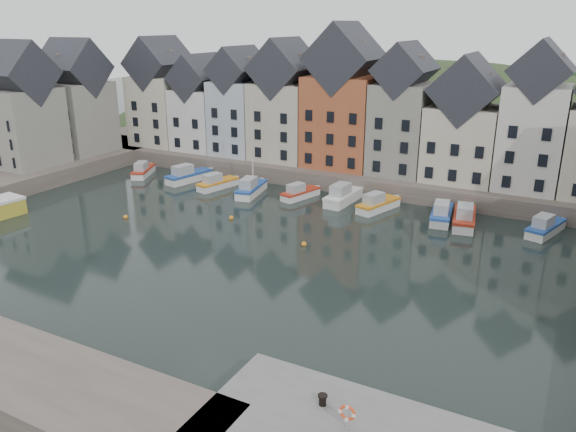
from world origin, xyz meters
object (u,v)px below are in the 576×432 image
Objects in this scene: boat_d at (251,188)px; boat_a at (143,171)px; life_ring_post at (348,413)px; mooring_bollard at (323,399)px.

boat_a is at bearing 166.28° from boat_d.
life_ring_post is (44.13, -35.78, 2.21)m from boat_a.
boat_a is 0.48× the size of boat_d.
mooring_bollard is 0.43× the size of life_ring_post.
boat_d is 9.43× the size of life_ring_post.
boat_d is (17.48, -0.75, 0.14)m from boat_a.
boat_d is 21.90× the size of mooring_bollard.
boat_d reaches higher than life_ring_post.
boat_d is 44.06m from life_ring_post.
boat_d is at bearing -27.06° from boat_a.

